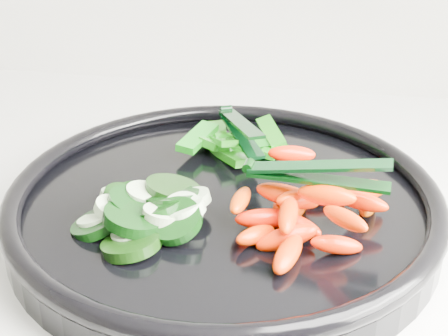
# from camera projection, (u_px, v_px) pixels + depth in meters

# --- Properties ---
(veggie_tray) EXTENTS (0.49, 0.49, 0.04)m
(veggie_tray) POSITION_uv_depth(u_px,v_px,m) (224.00, 203.00, 0.54)
(veggie_tray) COLOR black
(veggie_tray) RESTS_ON counter
(cucumber_pile) EXTENTS (0.12, 0.13, 0.04)m
(cucumber_pile) POSITION_uv_depth(u_px,v_px,m) (143.00, 207.00, 0.51)
(cucumber_pile) COLOR black
(cucumber_pile) RESTS_ON veggie_tray
(carrot_pile) EXTENTS (0.13, 0.15, 0.05)m
(carrot_pile) POSITION_uv_depth(u_px,v_px,m) (306.00, 209.00, 0.49)
(carrot_pile) COLOR #E03100
(carrot_pile) RESTS_ON veggie_tray
(pepper_pile) EXTENTS (0.10, 0.10, 0.04)m
(pepper_pile) POSITION_uv_depth(u_px,v_px,m) (235.00, 143.00, 0.62)
(pepper_pile) COLOR #136809
(pepper_pile) RESTS_ON veggie_tray
(tong_carrot) EXTENTS (0.11, 0.02, 0.02)m
(tong_carrot) POSITION_uv_depth(u_px,v_px,m) (313.00, 172.00, 0.48)
(tong_carrot) COLOR black
(tong_carrot) RESTS_ON carrot_pile
(tong_pepper) EXTENTS (0.06, 0.11, 0.02)m
(tong_pepper) POSITION_uv_depth(u_px,v_px,m) (239.00, 127.00, 0.61)
(tong_pepper) COLOR black
(tong_pepper) RESTS_ON pepper_pile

